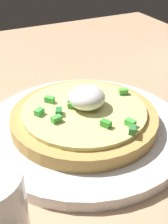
{
  "coord_description": "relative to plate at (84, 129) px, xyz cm",
  "views": [
    {
      "loc": [
        27.61,
        -18.93,
        28.12
      ],
      "look_at": [
        -4.84,
        -2.79,
        5.61
      ],
      "focal_mm": 51.01,
      "sensor_mm": 36.0,
      "label": 1
    }
  ],
  "objects": [
    {
      "name": "dining_table",
      "position": [
        4.84,
        2.79,
        -1.8
      ],
      "size": [
        111.94,
        83.6,
        2.06
      ],
      "primitive_type": "cube",
      "color": "tan",
      "rests_on": "ground"
    },
    {
      "name": "plate",
      "position": [
        0.0,
        0.0,
        0.0
      ],
      "size": [
        28.1,
        28.1,
        1.55
      ],
      "primitive_type": "cylinder",
      "color": "silver",
      "rests_on": "dining_table"
    },
    {
      "name": "pizza",
      "position": [
        -0.02,
        0.04,
        2.14
      ],
      "size": [
        19.84,
        19.84,
        5.33
      ],
      "color": "tan",
      "rests_on": "plate"
    }
  ]
}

